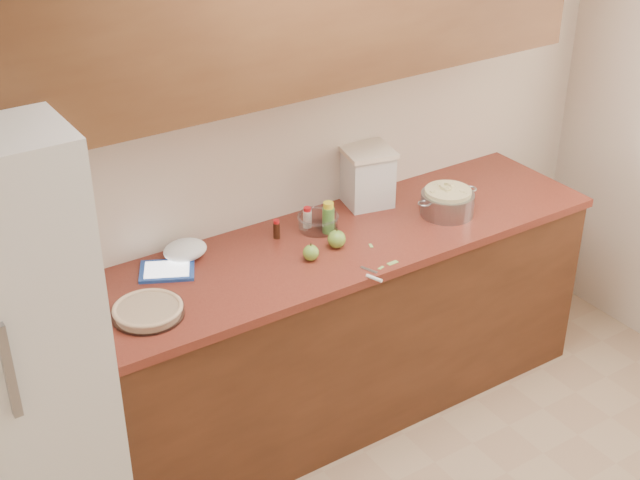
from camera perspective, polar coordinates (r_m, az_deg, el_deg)
room_shell at (r=2.73m, az=17.56°, el=-6.12°), size 3.60×3.60×3.60m
counter_run at (r=4.10m, az=0.17°, el=-5.88°), size 2.64×0.68×0.92m
pie at (r=3.43m, az=-10.95°, el=-4.47°), size 0.28×0.28×0.04m
colander at (r=4.12m, az=8.15°, el=2.40°), size 0.33×0.24×0.12m
flour_canister at (r=4.15m, az=3.02°, el=4.13°), size 0.26×0.26×0.27m
tablet at (r=3.70m, az=-9.77°, el=-1.94°), size 0.27×0.25×0.02m
paring_knife at (r=3.62m, az=3.43°, el=-2.36°), size 0.07×0.15×0.01m
lemon_bottle at (r=3.92m, az=0.54°, el=1.42°), size 0.05×0.05×0.15m
cinnamon_shaker at (r=3.97m, az=-0.82°, el=1.44°), size 0.04×0.04×0.10m
vanilla_bottle at (r=3.89m, az=-2.80°, el=0.69°), size 0.03×0.03×0.09m
mixing_bowl at (r=3.96m, az=-0.12°, el=1.21°), size 0.19×0.19×0.07m
paper_towel at (r=3.77m, az=-8.63°, el=-0.63°), size 0.20×0.16×0.08m
apple_left at (r=3.72m, az=-0.59°, el=-0.82°), size 0.07×0.07×0.08m
apple_center at (r=3.81m, az=1.07°, el=0.06°), size 0.08×0.08×0.09m
peel_a at (r=3.69m, az=3.93°, el=-1.79°), size 0.03×0.02×0.00m
peel_b at (r=3.85m, az=3.28°, el=-0.37°), size 0.02×0.03×0.00m
peel_c at (r=3.73m, az=4.67°, el=-1.47°), size 0.05×0.02×0.00m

